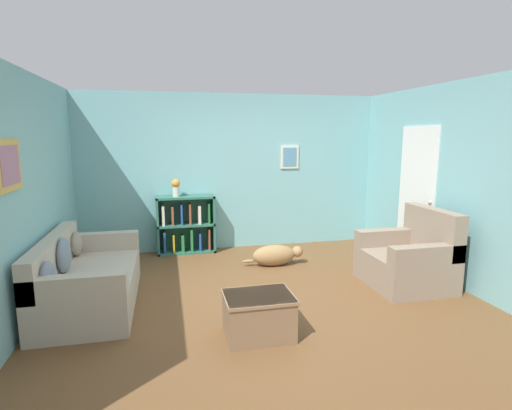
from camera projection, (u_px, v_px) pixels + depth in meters
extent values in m
plane|color=brown|center=(263.00, 296.00, 4.83)|extent=(14.00, 14.00, 0.00)
cube|color=#7AB7BC|center=(232.00, 172.00, 6.77)|extent=(5.60, 0.10, 2.60)
cube|color=silver|center=(290.00, 157.00, 6.89)|extent=(0.32, 0.02, 0.40)
cube|color=#568EAD|center=(290.00, 157.00, 6.87)|extent=(0.24, 0.01, 0.32)
cube|color=#7AB7BC|center=(20.00, 197.00, 4.06)|extent=(0.10, 5.00, 2.60)
cube|color=gold|center=(9.00, 165.00, 3.62)|extent=(0.02, 0.56, 0.48)
cube|color=#A37089|center=(10.00, 165.00, 3.63)|extent=(0.01, 0.44, 0.36)
cube|color=#7AB7BC|center=(455.00, 184.00, 5.16)|extent=(0.10, 5.00, 2.60)
cube|color=white|center=(416.00, 197.00, 5.87)|extent=(0.02, 0.84, 2.05)
sphere|color=tan|center=(430.00, 202.00, 5.53)|extent=(0.05, 0.05, 0.05)
cube|color=#B7AD99|center=(92.00, 287.00, 4.56)|extent=(0.94, 1.85, 0.41)
cube|color=#B7AD99|center=(52.00, 256.00, 4.41)|extent=(0.16, 1.85, 0.40)
cube|color=#B7AD99|center=(74.00, 288.00, 3.69)|extent=(0.94, 0.16, 0.23)
cube|color=#B7AD99|center=(102.00, 241.00, 5.32)|extent=(0.94, 0.16, 0.23)
ellipsoid|color=slate|center=(48.00, 278.00, 3.82)|extent=(0.14, 0.33, 0.33)
ellipsoid|color=slate|center=(64.00, 255.00, 4.43)|extent=(0.14, 0.40, 0.40)
ellipsoid|color=gray|center=(76.00, 244.00, 5.06)|extent=(0.14, 0.31, 0.31)
cube|color=#2D6B56|center=(158.00, 226.00, 6.44)|extent=(0.04, 0.29, 0.95)
cube|color=#2D6B56|center=(214.00, 223.00, 6.63)|extent=(0.04, 0.29, 0.95)
cube|color=#2D6B56|center=(186.00, 223.00, 6.66)|extent=(0.94, 0.02, 0.95)
cube|color=#2D6B56|center=(187.00, 251.00, 6.61)|extent=(0.94, 0.29, 0.04)
cube|color=#2D6B56|center=(186.00, 225.00, 6.54)|extent=(0.94, 0.29, 0.04)
cube|color=#2D6B56|center=(185.00, 197.00, 6.46)|extent=(0.94, 0.29, 0.04)
cube|color=#234C9E|center=(165.00, 242.00, 6.50)|extent=(0.04, 0.21, 0.36)
cube|color=silver|center=(163.00, 215.00, 6.42)|extent=(0.04, 0.21, 0.31)
cube|color=gold|center=(174.00, 244.00, 6.53)|extent=(0.03, 0.21, 0.30)
cube|color=brown|center=(173.00, 215.00, 6.45)|extent=(0.03, 0.21, 0.30)
cube|color=#287A3D|center=(183.00, 243.00, 6.56)|extent=(0.05, 0.21, 0.29)
cube|color=#234C9E|center=(181.00, 214.00, 6.48)|extent=(0.03, 0.21, 0.33)
cube|color=#287A3D|center=(191.00, 240.00, 6.59)|extent=(0.04, 0.21, 0.39)
cube|color=brown|center=(190.00, 214.00, 6.51)|extent=(0.03, 0.21, 0.33)
cube|color=#234C9E|center=(200.00, 242.00, 6.62)|extent=(0.03, 0.21, 0.31)
cube|color=silver|center=(199.00, 214.00, 6.54)|extent=(0.04, 0.21, 0.30)
cube|color=brown|center=(209.00, 239.00, 6.65)|extent=(0.03, 0.21, 0.37)
cube|color=#287A3D|center=(209.00, 213.00, 6.57)|extent=(0.03, 0.21, 0.33)
cube|color=gray|center=(404.00, 269.00, 5.15)|extent=(0.93, 1.02, 0.42)
cube|color=gray|center=(433.00, 230.00, 5.14)|extent=(0.18, 1.02, 0.57)
cube|color=gray|center=(427.00, 255.00, 4.69)|extent=(0.93, 0.18, 0.22)
cube|color=gray|center=(388.00, 237.00, 5.50)|extent=(0.93, 0.18, 0.22)
cube|color=#846647|center=(259.00, 316.00, 3.83)|extent=(0.64, 0.48, 0.42)
cube|color=#8F6E4D|center=(259.00, 297.00, 3.80)|extent=(0.66, 0.50, 0.03)
ellipsoid|color=#9E7A4C|center=(274.00, 255.00, 5.94)|extent=(0.65, 0.28, 0.31)
sphere|color=#9E7A4C|center=(297.00, 251.00, 6.01)|extent=(0.17, 0.17, 0.17)
ellipsoid|color=#9E7A4C|center=(249.00, 261.00, 5.91)|extent=(0.20, 0.05, 0.05)
cylinder|color=silver|center=(176.00, 192.00, 6.41)|extent=(0.11, 0.11, 0.16)
sphere|color=orange|center=(176.00, 183.00, 6.39)|extent=(0.14, 0.14, 0.14)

